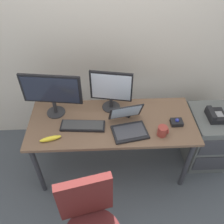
{
  "coord_description": "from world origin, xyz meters",
  "views": [
    {
      "loc": [
        -0.07,
        -1.58,
        2.32
      ],
      "look_at": [
        0.0,
        0.0,
        0.85
      ],
      "focal_mm": 37.61,
      "sensor_mm": 36.0,
      "label": 1
    }
  ],
  "objects_px": {
    "trackball_mouse": "(177,122)",
    "banana": "(50,139)",
    "coffee_mug": "(163,131)",
    "monitor_side": "(111,89)",
    "laptop": "(128,125)",
    "file_cabinet": "(206,137)",
    "monitor_main": "(52,92)",
    "desk_phone": "(216,115)",
    "keyboard": "(83,126)",
    "cell_phone": "(129,112)"
  },
  "relations": [
    {
      "from": "monitor_side",
      "to": "trackball_mouse",
      "type": "bearing_deg",
      "value": -23.4
    },
    {
      "from": "keyboard",
      "to": "cell_phone",
      "type": "xyz_separation_m",
      "value": [
        0.45,
        0.17,
        -0.01
      ]
    },
    {
      "from": "desk_phone",
      "to": "monitor_side",
      "type": "relative_size",
      "value": 0.48
    },
    {
      "from": "trackball_mouse",
      "to": "desk_phone",
      "type": "bearing_deg",
      "value": 18.74
    },
    {
      "from": "file_cabinet",
      "to": "trackball_mouse",
      "type": "relative_size",
      "value": 5.85
    },
    {
      "from": "monitor_side",
      "to": "trackball_mouse",
      "type": "relative_size",
      "value": 3.81
    },
    {
      "from": "desk_phone",
      "to": "banana",
      "type": "xyz_separation_m",
      "value": [
        -1.61,
        -0.3,
        0.07
      ]
    },
    {
      "from": "keyboard",
      "to": "laptop",
      "type": "relative_size",
      "value": 1.15
    },
    {
      "from": "keyboard",
      "to": "banana",
      "type": "relative_size",
      "value": 2.21
    },
    {
      "from": "file_cabinet",
      "to": "banana",
      "type": "relative_size",
      "value": 3.39
    },
    {
      "from": "monitor_main",
      "to": "cell_phone",
      "type": "relative_size",
      "value": 3.93
    },
    {
      "from": "file_cabinet",
      "to": "monitor_main",
      "type": "bearing_deg",
      "value": 178.79
    },
    {
      "from": "laptop",
      "to": "banana",
      "type": "bearing_deg",
      "value": -170.98
    },
    {
      "from": "trackball_mouse",
      "to": "monitor_side",
      "type": "bearing_deg",
      "value": 156.6
    },
    {
      "from": "monitor_side",
      "to": "coffee_mug",
      "type": "height_order",
      "value": "monitor_side"
    },
    {
      "from": "desk_phone",
      "to": "monitor_main",
      "type": "xyz_separation_m",
      "value": [
        -1.61,
        0.05,
        0.32
      ]
    },
    {
      "from": "trackball_mouse",
      "to": "coffee_mug",
      "type": "relative_size",
      "value": 1.14
    },
    {
      "from": "monitor_side",
      "to": "banana",
      "type": "height_order",
      "value": "monitor_side"
    },
    {
      "from": "monitor_side",
      "to": "file_cabinet",
      "type": "bearing_deg",
      "value": -4.91
    },
    {
      "from": "desk_phone",
      "to": "trackball_mouse",
      "type": "distance_m",
      "value": 0.48
    },
    {
      "from": "file_cabinet",
      "to": "monitor_side",
      "type": "distance_m",
      "value": 1.24
    },
    {
      "from": "file_cabinet",
      "to": "desk_phone",
      "type": "height_order",
      "value": "desk_phone"
    },
    {
      "from": "file_cabinet",
      "to": "coffee_mug",
      "type": "relative_size",
      "value": 6.67
    },
    {
      "from": "monitor_side",
      "to": "trackball_mouse",
      "type": "distance_m",
      "value": 0.69
    },
    {
      "from": "banana",
      "to": "keyboard",
      "type": "bearing_deg",
      "value": 28.85
    },
    {
      "from": "keyboard",
      "to": "laptop",
      "type": "bearing_deg",
      "value": -5.62
    },
    {
      "from": "monitor_main",
      "to": "banana",
      "type": "xyz_separation_m",
      "value": [
        -0.0,
        -0.35,
        -0.25
      ]
    },
    {
      "from": "monitor_side",
      "to": "coffee_mug",
      "type": "distance_m",
      "value": 0.61
    },
    {
      "from": "file_cabinet",
      "to": "coffee_mug",
      "type": "bearing_deg",
      "value": -154.5
    },
    {
      "from": "coffee_mug",
      "to": "banana",
      "type": "xyz_separation_m",
      "value": [
        -0.99,
        -0.02,
        -0.03
      ]
    },
    {
      "from": "trackball_mouse",
      "to": "laptop",
      "type": "bearing_deg",
      "value": -174.98
    },
    {
      "from": "monitor_side",
      "to": "desk_phone",
      "type": "bearing_deg",
      "value": -5.83
    },
    {
      "from": "file_cabinet",
      "to": "laptop",
      "type": "bearing_deg",
      "value": -167.15
    },
    {
      "from": "desk_phone",
      "to": "trackball_mouse",
      "type": "bearing_deg",
      "value": -161.26
    },
    {
      "from": "monitor_main",
      "to": "trackball_mouse",
      "type": "distance_m",
      "value": 1.2
    },
    {
      "from": "coffee_mug",
      "to": "cell_phone",
      "type": "relative_size",
      "value": 0.68
    },
    {
      "from": "trackball_mouse",
      "to": "cell_phone",
      "type": "height_order",
      "value": "trackball_mouse"
    },
    {
      "from": "coffee_mug",
      "to": "banana",
      "type": "distance_m",
      "value": 0.99
    },
    {
      "from": "monitor_side",
      "to": "coffee_mug",
      "type": "relative_size",
      "value": 4.35
    },
    {
      "from": "monitor_main",
      "to": "coffee_mug",
      "type": "height_order",
      "value": "monitor_main"
    },
    {
      "from": "banana",
      "to": "desk_phone",
      "type": "bearing_deg",
      "value": 10.71
    },
    {
      "from": "keyboard",
      "to": "trackball_mouse",
      "type": "bearing_deg",
      "value": -0.05
    },
    {
      "from": "keyboard",
      "to": "coffee_mug",
      "type": "distance_m",
      "value": 0.73
    },
    {
      "from": "desk_phone",
      "to": "laptop",
      "type": "height_order",
      "value": "laptop"
    },
    {
      "from": "monitor_main",
      "to": "desk_phone",
      "type": "bearing_deg",
      "value": -1.8
    },
    {
      "from": "laptop",
      "to": "file_cabinet",
      "type": "bearing_deg",
      "value": 12.85
    },
    {
      "from": "cell_phone",
      "to": "keyboard",
      "type": "bearing_deg",
      "value": -128.15
    },
    {
      "from": "file_cabinet",
      "to": "laptop",
      "type": "relative_size",
      "value": 1.76
    },
    {
      "from": "laptop",
      "to": "coffee_mug",
      "type": "distance_m",
      "value": 0.31
    },
    {
      "from": "trackball_mouse",
      "to": "banana",
      "type": "xyz_separation_m",
      "value": [
        -1.16,
        -0.15,
        -0.0
      ]
    }
  ]
}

